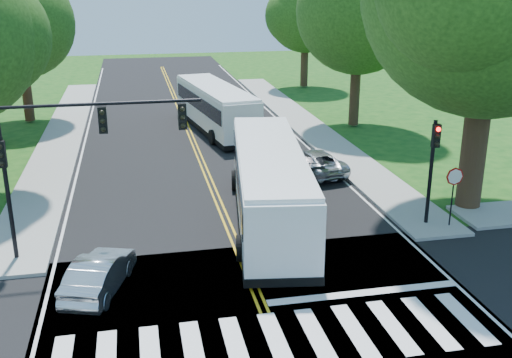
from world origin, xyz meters
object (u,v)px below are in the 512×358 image
object	(u,v)px
signal_nw	(71,144)
suv	(312,162)
signal_ne	(433,159)
bus_lead	(269,183)
bus_follow	(215,107)
dark_sedan	(309,162)
hatchback	(99,273)

from	to	relation	value
signal_nw	suv	world-z (taller)	signal_nw
signal_nw	signal_ne	world-z (taller)	signal_nw
bus_lead	bus_follow	world-z (taller)	bus_lead
bus_lead	suv	xyz separation A→B (m)	(3.73, 5.96, -1.05)
bus_follow	suv	size ratio (longest dim) A/B	2.57
bus_follow	dark_sedan	world-z (taller)	bus_follow
bus_follow	dark_sedan	bearing A→B (deg)	99.56
bus_lead	bus_follow	xyz separation A→B (m)	(0.05, 16.59, -0.09)
signal_ne	signal_nw	bearing A→B (deg)	-179.95
bus_follow	hatchback	distance (m)	22.49
signal_nw	bus_follow	world-z (taller)	signal_nw
bus_follow	suv	distance (m)	11.29
signal_ne	hatchback	bearing A→B (deg)	-167.70
signal_nw	bus_lead	bearing A→B (deg)	13.90
signal_ne	suv	bearing A→B (deg)	108.69
signal_nw	dark_sedan	world-z (taller)	signal_nw
hatchback	suv	world-z (taller)	suv
signal_ne	dark_sedan	size ratio (longest dim) A/B	1.02
dark_sedan	bus_lead	bearing A→B (deg)	69.65
bus_follow	hatchback	size ratio (longest dim) A/B	3.10
signal_nw	bus_lead	world-z (taller)	signal_nw
bus_lead	dark_sedan	size ratio (longest dim) A/B	2.94
bus_follow	suv	world-z (taller)	bus_follow
signal_nw	hatchback	bearing A→B (deg)	-74.92
hatchback	bus_lead	bearing A→B (deg)	-127.34
suv	signal_ne	bearing A→B (deg)	96.22
dark_sedan	signal_ne	bearing A→B (deg)	119.91
signal_ne	suv	size ratio (longest dim) A/B	0.94
signal_nw	bus_lead	xyz separation A→B (m)	(7.67, 1.90, -2.67)
bus_lead	suv	size ratio (longest dim) A/B	2.71
dark_sedan	signal_nw	bearing A→B (deg)	45.40
signal_nw	bus_lead	size ratio (longest dim) A/B	0.56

